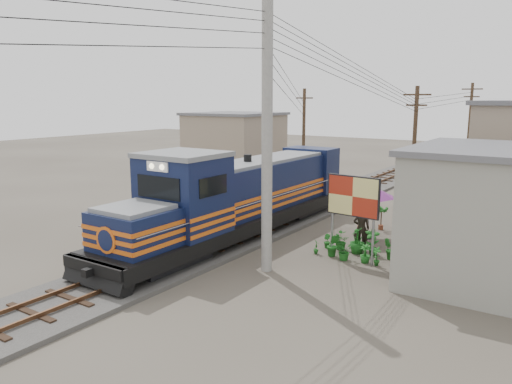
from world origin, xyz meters
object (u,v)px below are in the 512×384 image
Objects in this scene: locomotive at (240,199)px; market_umbrella at (370,191)px; billboard at (353,199)px; vendor at (361,228)px.

market_umbrella is at bearing 30.56° from locomotive.
billboard is at bearing -79.67° from market_umbrella.
billboard is 1.36× the size of market_umbrella.
locomotive is at bearing -149.44° from market_umbrella.
locomotive reaches higher than billboard.
locomotive is 5.88m from market_umbrella.
billboard is (5.67, -0.41, 0.71)m from locomotive.
billboard reaches higher than vendor.
vendor is at bearing 11.83° from locomotive.
market_umbrella is at bearing -100.61° from vendor.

